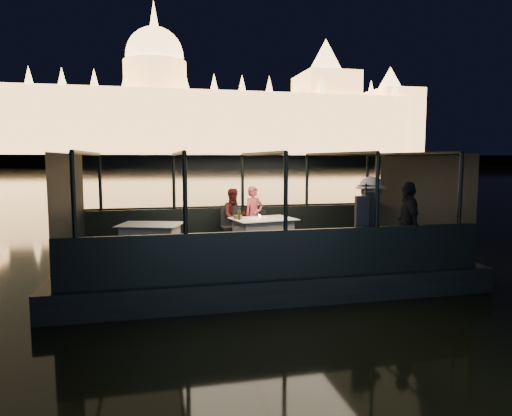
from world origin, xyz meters
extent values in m
plane|color=black|center=(0.00, 80.00, 0.00)|extent=(500.00, 500.00, 0.00)
cube|color=black|center=(0.00, 0.00, 0.00)|extent=(8.60, 4.40, 1.00)
cube|color=black|center=(0.00, 0.00, 0.48)|extent=(8.00, 4.00, 0.04)
cube|color=black|center=(0.00, 2.00, 0.95)|extent=(8.00, 0.08, 0.90)
cube|color=black|center=(0.00, -2.00, 0.95)|extent=(8.00, 0.08, 0.90)
cube|color=#423D33|center=(0.00, 210.00, 1.00)|extent=(400.00, 140.00, 6.00)
cube|color=silver|center=(0.23, 0.65, 0.89)|extent=(1.62, 1.31, 0.77)
cube|color=white|center=(-2.41, 0.59, 0.89)|extent=(1.61, 1.36, 0.73)
cube|color=black|center=(-0.43, 1.30, 0.95)|extent=(0.48, 0.48, 1.00)
cube|color=black|center=(0.35, 1.47, 0.95)|extent=(0.49, 0.49, 0.85)
imported|color=#D44D55|center=(0.22, 1.60, 1.25)|extent=(0.63, 0.53, 1.48)
imported|color=#421512|center=(-0.31, 1.53, 1.25)|extent=(0.77, 0.64, 1.44)
imported|color=white|center=(2.19, -1.01, 1.35)|extent=(0.90, 1.29, 1.83)
imported|color=black|center=(2.74, -1.56, 1.35)|extent=(0.67, 1.09, 1.73)
cylinder|color=#163D19|center=(-0.37, 0.53, 1.42)|extent=(0.06, 0.06, 0.27)
cylinder|color=brown|center=(-0.37, 0.75, 1.31)|extent=(0.26, 0.26, 0.08)
cylinder|color=yellow|center=(0.16, 0.71, 1.31)|extent=(0.06, 0.06, 0.07)
cylinder|color=white|center=(0.25, 0.62, 1.27)|extent=(0.32, 0.32, 0.02)
cylinder|color=silver|center=(-0.37, 0.89, 1.27)|extent=(0.31, 0.31, 0.02)
camera|label=1|loc=(-2.35, -9.87, 2.69)|focal=32.00mm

